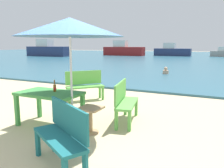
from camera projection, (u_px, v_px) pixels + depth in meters
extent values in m
plane|color=#C6B287|center=(61.00, 142.00, 4.26)|extent=(120.00, 120.00, 0.00)
cube|color=#2D6075|center=(201.00, 58.00, 30.89)|extent=(120.00, 50.00, 0.08)
cube|color=#3D8C42|center=(49.00, 93.00, 5.03)|extent=(1.40, 0.80, 0.06)
cube|color=#3D8C42|center=(17.00, 110.00, 5.07)|extent=(0.08, 0.08, 0.70)
cube|color=#3D8C42|center=(64.00, 118.00, 4.52)|extent=(0.08, 0.08, 0.70)
cube|color=#3D8C42|center=(39.00, 103.00, 5.67)|extent=(0.08, 0.08, 0.70)
cube|color=#3D8C42|center=(83.00, 110.00, 5.13)|extent=(0.08, 0.08, 0.70)
cylinder|color=brown|center=(55.00, 88.00, 5.08)|extent=(0.06, 0.06, 0.16)
cone|color=brown|center=(55.00, 85.00, 5.06)|extent=(0.06, 0.06, 0.03)
cylinder|color=brown|center=(54.00, 82.00, 5.06)|extent=(0.03, 0.03, 0.09)
cylinder|color=red|center=(55.00, 88.00, 5.08)|extent=(0.07, 0.07, 0.05)
cylinder|color=gold|center=(54.00, 80.00, 5.05)|extent=(0.03, 0.03, 0.01)
cylinder|color=silver|center=(71.00, 77.00, 4.55)|extent=(0.04, 0.04, 2.30)
cone|color=#33598C|center=(70.00, 27.00, 4.39)|extent=(2.10, 2.10, 0.36)
cube|color=tan|center=(91.00, 108.00, 4.63)|extent=(0.44, 0.44, 0.04)
cylinder|color=tan|center=(91.00, 121.00, 4.68)|extent=(0.07, 0.07, 0.50)
cylinder|color=tan|center=(91.00, 132.00, 4.72)|extent=(0.32, 0.32, 0.03)
cube|color=#196066|center=(58.00, 139.00, 3.29)|extent=(1.22, 0.91, 0.05)
cube|color=#196066|center=(68.00, 118.00, 3.34)|extent=(1.06, 0.63, 0.44)
cube|color=#196066|center=(38.00, 143.00, 3.70)|extent=(0.06, 0.06, 0.42)
cube|color=#196066|center=(55.00, 139.00, 3.86)|extent=(0.06, 0.06, 0.42)
cube|color=#196066|center=(85.00, 168.00, 2.97)|extent=(0.06, 0.06, 0.42)
cube|color=#60B24C|center=(85.00, 87.00, 7.35)|extent=(1.06, 1.14, 0.05)
cube|color=#60B24C|center=(84.00, 78.00, 7.44)|extent=(0.82, 0.93, 0.44)
cube|color=#60B24C|center=(69.00, 96.00, 7.05)|extent=(0.06, 0.06, 0.42)
cube|color=#60B24C|center=(103.00, 93.00, 7.47)|extent=(0.06, 0.06, 0.42)
cube|color=#60B24C|center=(68.00, 95.00, 7.30)|extent=(0.06, 0.06, 0.42)
cube|color=#60B24C|center=(100.00, 92.00, 7.73)|extent=(0.06, 0.06, 0.42)
cube|color=#60B24C|center=(127.00, 103.00, 5.27)|extent=(0.61, 1.25, 0.05)
cube|color=#60B24C|center=(121.00, 91.00, 5.26)|extent=(0.30, 1.18, 0.44)
cube|color=#60B24C|center=(129.00, 122.00, 4.76)|extent=(0.06, 0.06, 0.42)
cube|color=#60B24C|center=(136.00, 108.00, 5.81)|extent=(0.06, 0.06, 0.42)
cube|color=#60B24C|center=(116.00, 121.00, 4.82)|extent=(0.06, 0.06, 0.42)
cube|color=#60B24C|center=(125.00, 107.00, 5.87)|extent=(0.06, 0.06, 0.42)
cylinder|color=tan|center=(166.00, 72.00, 13.49)|extent=(0.34, 0.34, 0.20)
sphere|color=tan|center=(166.00, 69.00, 13.46)|extent=(0.21, 0.21, 0.21)
cube|color=maroon|center=(124.00, 51.00, 35.99)|extent=(6.42, 1.75, 1.31)
cube|color=silver|center=(121.00, 44.00, 36.04)|extent=(2.04, 1.31, 1.02)
cube|color=navy|center=(48.00, 51.00, 33.95)|extent=(6.83, 1.86, 1.40)
cube|color=silver|center=(45.00, 43.00, 34.00)|extent=(2.17, 1.40, 1.09)
cube|color=silver|center=(223.00, 49.00, 32.44)|extent=(1.23, 0.79, 0.61)
cube|color=navy|center=(172.00, 52.00, 34.62)|extent=(5.36, 1.46, 1.10)
cube|color=silver|center=(169.00, 46.00, 34.66)|extent=(1.71, 1.10, 0.85)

